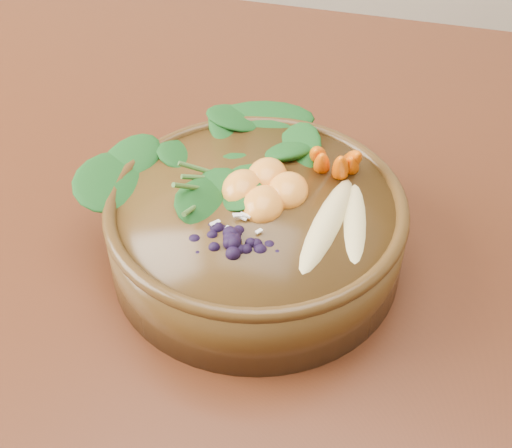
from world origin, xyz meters
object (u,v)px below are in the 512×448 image
object	(u,v)px
dining_table	(340,296)
carrot_cluster	(336,137)
blueberry_pile	(233,227)
kale_heap	(238,139)
banana_halves	(342,211)
mandarin_cluster	(265,179)
stoneware_bowl	(256,233)

from	to	relation	value
dining_table	carrot_cluster	size ratio (longest dim) A/B	22.77
carrot_cluster	blueberry_pile	size ratio (longest dim) A/B	0.60
kale_heap	banana_halves	world-z (taller)	kale_heap
dining_table	kale_heap	xyz separation A→B (m)	(-0.11, -0.00, 0.18)
kale_heap	mandarin_cluster	distance (m)	0.06
kale_heap	carrot_cluster	size ratio (longest dim) A/B	2.37
stoneware_bowl	carrot_cluster	size ratio (longest dim) A/B	3.62
mandarin_cluster	kale_heap	bearing A→B (deg)	130.39
kale_heap	carrot_cluster	xyz separation A→B (m)	(0.09, 0.00, 0.02)
kale_heap	carrot_cluster	distance (m)	0.09
dining_table	stoneware_bowl	bearing A→B (deg)	-139.88
kale_heap	dining_table	bearing A→B (deg)	2.32
kale_heap	blueberry_pile	world-z (taller)	kale_heap
banana_halves	mandarin_cluster	bearing A→B (deg)	170.25
dining_table	blueberry_pile	bearing A→B (deg)	-124.27
banana_halves	dining_table	bearing A→B (deg)	97.60
carrot_cluster	mandarin_cluster	xyz separation A→B (m)	(-0.05, -0.05, -0.02)
stoneware_bowl	carrot_cluster	bearing A→B (deg)	48.48
carrot_cluster	banana_halves	world-z (taller)	carrot_cluster
mandarin_cluster	blueberry_pile	bearing A→B (deg)	-97.09
dining_table	blueberry_pile	size ratio (longest dim) A/B	13.60
mandarin_cluster	stoneware_bowl	bearing A→B (deg)	-104.17
banana_halves	kale_heap	bearing A→B (deg)	156.45
banana_halves	blueberry_pile	bearing A→B (deg)	-141.51
stoneware_bowl	banana_halves	distance (m)	0.09
carrot_cluster	banana_halves	bearing A→B (deg)	-66.94
banana_halves	stoneware_bowl	bearing A→B (deg)	-177.26
mandarin_cluster	blueberry_pile	distance (m)	0.07
banana_halves	blueberry_pile	xyz separation A→B (m)	(-0.08, -0.05, 0.01)
stoneware_bowl	mandarin_cluster	distance (m)	0.05
dining_table	mandarin_cluster	distance (m)	0.19
stoneware_bowl	kale_heap	xyz separation A→B (m)	(-0.03, 0.06, 0.05)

